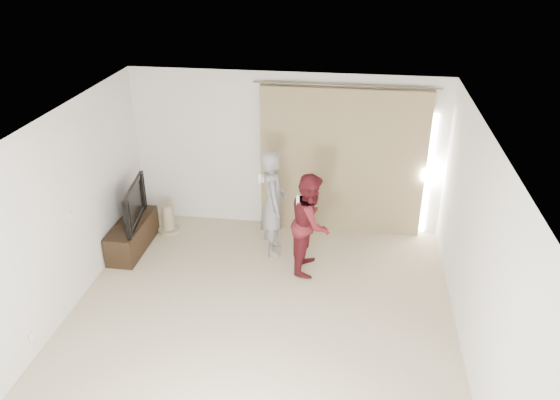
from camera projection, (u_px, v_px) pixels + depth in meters
The scene contains 10 objects.
floor at pixel (257, 327), 6.91m from camera, with size 5.50×5.50×0.00m, color tan.
wall_back at pixel (286, 152), 8.76m from camera, with size 5.00×0.04×2.60m, color silver.
wall_left at pixel (53, 224), 6.64m from camera, with size 0.04×5.50×2.60m.
ceiling at pixel (253, 133), 5.74m from camera, with size 5.00×5.50×0.01m, color white.
curtain at pixel (343, 163), 8.62m from camera, with size 2.80×0.11×2.46m.
tv_console at pixel (133, 235), 8.51m from camera, with size 0.42×1.21×0.46m, color black.
tv at pixel (128, 204), 8.26m from camera, with size 1.09×0.14×0.63m, color black.
scratching_post at pixel (168, 221), 9.00m from camera, with size 0.36×0.36×0.49m.
person_man at pixel (273, 203), 8.18m from camera, with size 0.51×0.67×1.66m.
person_woman at pixel (311, 223), 7.79m from camera, with size 0.61×0.76×1.51m.
Camera 1 is at (1.06, -5.35, 4.54)m, focal length 35.00 mm.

